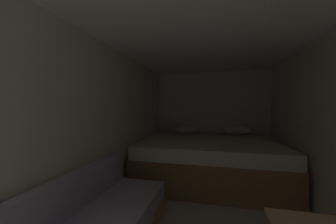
{
  "coord_description": "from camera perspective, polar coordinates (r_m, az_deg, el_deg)",
  "views": [
    {
      "loc": [
        0.09,
        -0.58,
        1.34
      ],
      "look_at": [
        -0.62,
        2.33,
        1.25
      ],
      "focal_mm": 20.75,
      "sensor_mm": 36.0,
      "label": 1
    }
  ],
  "objects": [
    {
      "name": "wall_left",
      "position": [
        2.66,
        -17.81,
        -4.26
      ],
      "size": [
        0.05,
        4.71,
        2.14
      ],
      "primitive_type": "cube",
      "color": "beige",
      "rests_on": "ground"
    },
    {
      "name": "ground_plane",
      "position": [
        2.62,
        11.27,
        -29.07
      ],
      "size": [
        6.71,
        6.71,
        0.0
      ],
      "primitive_type": "plane",
      "color": "#B2A893"
    },
    {
      "name": "ceiling_slab",
      "position": [
        2.4,
        11.58,
        21.69
      ],
      "size": [
        2.64,
        4.71,
        0.05
      ],
      "primitive_type": "cube",
      "color": "white",
      "rests_on": "wall_left"
    },
    {
      "name": "bed",
      "position": [
        3.75,
        12.2,
        -13.36
      ],
      "size": [
        2.42,
        1.89,
        0.92
      ],
      "color": "olive",
      "rests_on": "ground"
    },
    {
      "name": "wall_back",
      "position": [
        4.64,
        12.56,
        -1.73
      ],
      "size": [
        2.64,
        0.05,
        2.14
      ],
      "primitive_type": "cube",
      "color": "beige",
      "rests_on": "ground"
    }
  ]
}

